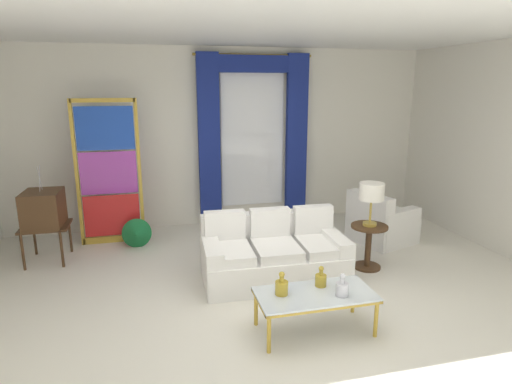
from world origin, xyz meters
The scene contains 15 objects.
ground_plane centered at (0.00, 0.00, 0.00)m, with size 16.00×16.00×0.00m, color silver.
wall_rear centered at (0.00, 3.06, 1.50)m, with size 8.00×0.12×3.00m, color white.
ceiling_slab centered at (0.00, 0.80, 3.02)m, with size 8.00×7.60×0.04m, color white.
curtained_window centered at (0.51, 2.89, 1.74)m, with size 2.00×0.17×2.70m.
couch_white_long centered at (0.20, 0.58, 0.30)m, with size 1.79×0.98×0.86m.
coffee_table centered at (0.25, -0.71, 0.37)m, with size 1.16×0.57×0.41m.
bottle_blue_decanter centered at (0.48, -0.82, 0.49)m, with size 0.12×0.12×0.23m.
bottle_crystal_tall centered at (0.36, -0.58, 0.48)m, with size 0.11×0.11×0.22m.
bottle_amber_squat centered at (-0.07, -0.66, 0.49)m, with size 0.13×0.13×0.24m.
vintage_tv centered at (-2.69, 1.85, 0.73)m, with size 0.62×0.61×1.35m.
armchair_white centered at (2.17, 1.41, 0.29)m, with size 1.03×1.01×0.80m.
stained_glass_divider centered at (-1.85, 2.39, 1.06)m, with size 0.95×0.05×2.20m.
peacock_figurine centered at (-1.50, 2.03, 0.22)m, with size 0.44×0.60×0.50m.
round_side_table centered at (1.51, 0.55, 0.36)m, with size 0.48×0.48×0.59m.
table_lamp_brass centered at (1.51, 0.55, 1.03)m, with size 0.32×0.32×0.57m.
Camera 1 is at (-1.24, -4.31, 2.39)m, focal length 30.28 mm.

